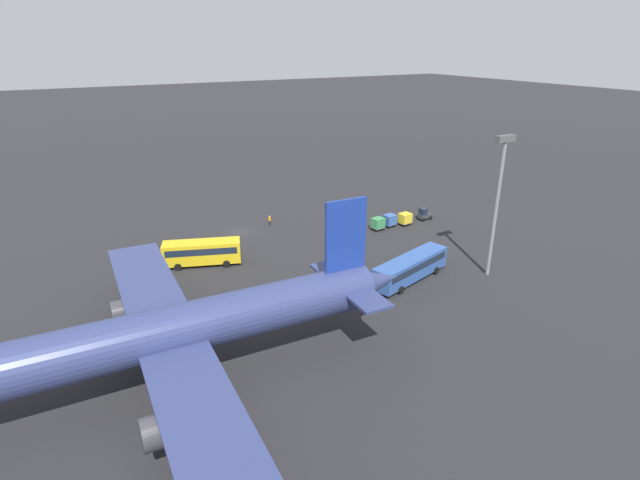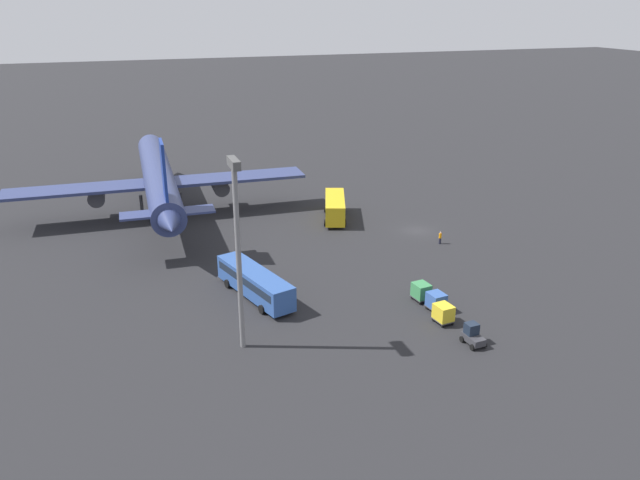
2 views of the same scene
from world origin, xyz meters
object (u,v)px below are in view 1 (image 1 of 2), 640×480
Objects in this scene: shuttle_bus_near at (202,251)px; cargo_cart_blue at (390,220)px; cargo_cart_green at (378,223)px; shuttle_bus_far at (411,267)px; worker_person at (270,220)px; cargo_cart_yellow at (405,218)px; airplane at (150,337)px; baggage_tug at (424,214)px.

cargo_cart_blue is at bearing -160.89° from shuttle_bus_near.
cargo_cart_blue is 1.00× the size of cargo_cart_green.
shuttle_bus_far is 7.50× the size of worker_person.
cargo_cart_yellow is (-20.10, 10.98, 0.32)m from worker_person.
airplane reaches higher than baggage_tug.
cargo_cart_green is (2.69, 0.38, 0.00)m from cargo_cart_blue.
cargo_cart_green is at bearing -128.37° from shuttle_bus_far.
cargo_cart_yellow and cargo_cart_blue have the same top height.
baggage_tug is 1.43× the size of worker_person.
airplane is 47.65m from cargo_cart_green.
airplane is at bearing 84.65° from shuttle_bus_near.
shuttle_bus_near is at bearing -54.93° from shuttle_bus_far.
worker_person is at bearing -90.73° from shuttle_bus_far.
cargo_cart_blue is (-31.97, 0.32, -0.83)m from shuttle_bus_near.
airplane is 29.71× the size of worker_person.
cargo_cart_blue is 2.72m from cargo_cart_green.
cargo_cart_yellow is at bearing 166.23° from cargo_cart_blue.
airplane is at bearing -4.59° from shuttle_bus_far.
shuttle_bus_near is at bearing -1.61° from cargo_cart_yellow.
cargo_cart_blue is (-9.73, -17.58, -0.73)m from shuttle_bus_far.
worker_person is 0.80× the size of cargo_cart_blue.
shuttle_bus_near is at bearing -1.36° from cargo_cart_green.
worker_person is (-14.56, -10.00, -1.16)m from shuttle_bus_near.
shuttle_bus_far is at bearing 160.86° from shuttle_bus_near.
airplane is 23.65× the size of cargo_cart_blue.
cargo_cart_blue is (2.69, -0.66, 0.00)m from cargo_cart_yellow.
worker_person is 20.24m from cargo_cart_blue.
baggage_tug is 26.83m from worker_person.
airplane reaches higher than shuttle_bus_far.
airplane is at bearing 21.74° from baggage_tug.
cargo_cart_green is (10.02, 0.32, 0.25)m from baggage_tug.
airplane is 50.16m from cargo_cart_blue.
worker_person is (24.74, -10.38, -0.07)m from baggage_tug.
cargo_cart_yellow and cargo_cart_green have the same top height.
cargo_cart_green is (-40.86, -24.09, -4.56)m from airplane.
cargo_cart_blue is (-17.41, 10.32, 0.32)m from worker_person.
baggage_tug is 1.14× the size of cargo_cart_blue.
shuttle_bus_near reaches higher than worker_person.
cargo_cart_blue is at bearing -148.60° from airplane.
cargo_cart_yellow is at bearing -161.93° from shuttle_bus_near.
airplane is 4.76× the size of shuttle_bus_near.
worker_person is 0.80× the size of cargo_cart_yellow.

